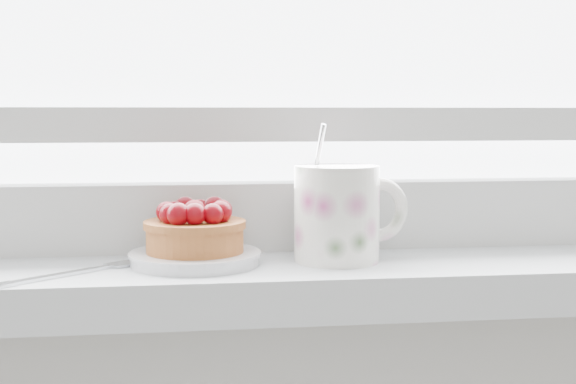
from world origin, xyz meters
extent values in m
cube|color=silver|center=(0.00, 1.90, 0.92)|extent=(1.60, 0.20, 0.04)
cube|color=silver|center=(0.00, 1.97, 0.97)|extent=(1.30, 0.05, 0.07)
cube|color=silver|center=(0.00, 1.97, 1.07)|extent=(1.30, 0.04, 0.04)
cylinder|color=silver|center=(-0.04, 1.89, 0.95)|extent=(0.12, 0.12, 0.01)
cylinder|color=brown|center=(-0.04, 1.89, 0.97)|extent=(0.09, 0.09, 0.03)
cylinder|color=brown|center=(-0.04, 1.89, 0.98)|extent=(0.10, 0.10, 0.01)
sphere|color=#4F0006|center=(-0.04, 1.89, 0.99)|extent=(0.02, 0.02, 0.02)
sphere|color=#4F0006|center=(-0.01, 1.89, 0.99)|extent=(0.02, 0.02, 0.02)
sphere|color=#4F0006|center=(-0.02, 1.90, 0.99)|extent=(0.02, 0.02, 0.02)
sphere|color=#4F0006|center=(-0.03, 1.91, 0.99)|extent=(0.02, 0.02, 0.02)
sphere|color=#4F0006|center=(-0.05, 1.91, 0.99)|extent=(0.02, 0.02, 0.02)
sphere|color=#4F0006|center=(-0.06, 1.90, 0.99)|extent=(0.02, 0.02, 0.02)
sphere|color=#4F0006|center=(-0.07, 1.89, 0.99)|extent=(0.02, 0.02, 0.02)
sphere|color=#4F0006|center=(-0.06, 1.87, 0.99)|extent=(0.02, 0.02, 0.02)
sphere|color=#4F0006|center=(-0.05, 1.86, 0.99)|extent=(0.02, 0.02, 0.02)
sphere|color=#4F0006|center=(-0.04, 1.86, 0.99)|extent=(0.02, 0.02, 0.02)
sphere|color=#4F0006|center=(-0.02, 1.87, 0.99)|extent=(0.02, 0.02, 0.02)
sphere|color=#4F0006|center=(-0.02, 1.88, 0.99)|extent=(0.02, 0.02, 0.02)
cylinder|color=white|center=(0.09, 1.88, 0.99)|extent=(0.10, 0.10, 0.09)
cylinder|color=black|center=(0.09, 1.88, 1.03)|extent=(0.07, 0.07, 0.01)
torus|color=white|center=(0.14, 1.89, 0.99)|extent=(0.06, 0.03, 0.06)
cylinder|color=silver|center=(0.08, 1.90, 1.04)|extent=(0.01, 0.02, 0.06)
cube|color=silver|center=(-0.16, 1.84, 0.94)|extent=(0.07, 0.07, 0.00)
cube|color=silver|center=(-0.20, 1.81, 0.94)|extent=(0.02, 0.02, 0.00)
cube|color=silver|center=(-0.12, 1.88, 0.94)|extent=(0.02, 0.02, 0.00)
cube|color=silver|center=(-0.11, 1.89, 0.94)|extent=(0.03, 0.03, 0.00)
cube|color=silver|center=(-0.08, 1.90, 0.94)|extent=(0.02, 0.02, 0.00)
cube|color=silver|center=(-0.09, 1.90, 0.94)|extent=(0.02, 0.02, 0.00)
cube|color=silver|center=(-0.09, 1.91, 0.94)|extent=(0.02, 0.02, 0.00)
cube|color=silver|center=(-0.09, 1.91, 0.94)|extent=(0.02, 0.02, 0.00)
camera|label=1|loc=(-0.06, 1.14, 1.08)|focal=50.00mm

